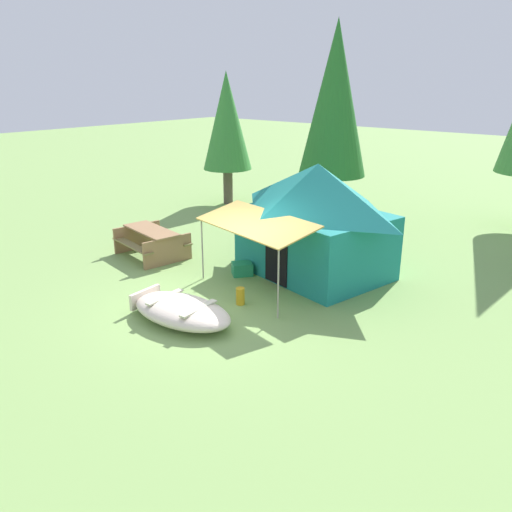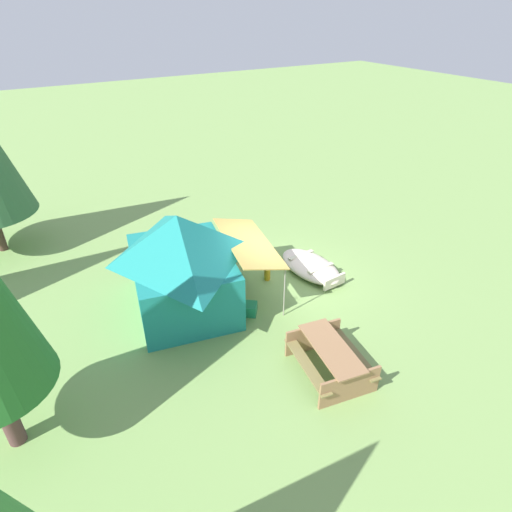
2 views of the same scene
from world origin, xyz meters
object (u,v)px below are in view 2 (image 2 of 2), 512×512
Objects in this scene: beached_rowboat at (311,266)px; picnic_table at (330,357)px; fuel_can at (267,274)px; canvas_cabin_tent at (181,260)px; cooler_box at (248,309)px.

beached_rowboat is 1.16× the size of picnic_table.
beached_rowboat is 6.39× the size of fuel_can.
cooler_box is at bearing -135.05° from canvas_cabin_tent.
picnic_table is 4.03m from fuel_can.
canvas_cabin_tent is at bearing 82.72° from beached_rowboat.
canvas_cabin_tent reaches higher than fuel_can.
picnic_table is 2.88m from cooler_box.
beached_rowboat is at bearing -97.28° from canvas_cabin_tent.
picnic_table is 5.53× the size of fuel_can.
cooler_box is (-0.77, 2.69, -0.08)m from beached_rowboat.
beached_rowboat is 4.18m from picnic_table.
cooler_box is 1.30× the size of fuel_can.
beached_rowboat reaches higher than fuel_can.
picnic_table is 4.26× the size of cooler_box.
beached_rowboat is 4.17m from canvas_cabin_tent.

